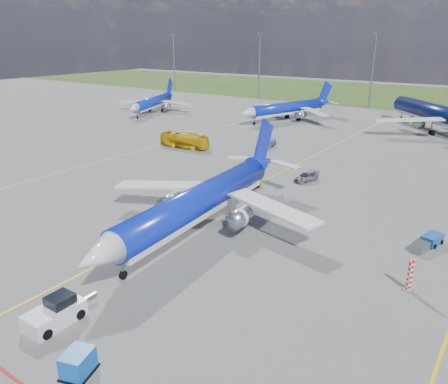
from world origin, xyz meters
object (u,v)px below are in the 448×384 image
Objects in this scene: main_airliner at (200,229)px; uld_container at (78,363)px; service_car_a at (189,143)px; baggage_tug_w at (428,242)px; bg_jet_nnw at (287,120)px; service_car_c at (306,177)px; warning_post at (410,275)px; pushback_tug at (56,313)px; bg_jet_n at (435,132)px; service_car_b at (247,181)px; baggage_tug_c at (269,144)px; bg_jet_nw at (153,112)px; apron_bus at (184,141)px.

uld_container is (7.64, -22.84, 0.82)m from main_airliner.
service_car_a is 0.77× the size of baggage_tug_w.
service_car_c is (26.95, -45.69, 0.67)m from bg_jet_nnw.
pushback_tug is at bearing -136.01° from warning_post.
uld_container is 0.40× the size of baggage_tug_w.
bg_jet_n is 76.22m from main_airliner.
uld_container is at bearing -152.08° from service_car_b.
service_car_c is (6.44, 6.94, 0.02)m from service_car_b.
service_car_a is at bearing -179.35° from service_car_c.
bg_jet_nw is at bearing 147.15° from baggage_tug_c.
uld_container is 0.52× the size of service_car_a.
bg_jet_n is 10.09× the size of service_car_c.
bg_jet_nnw is 56.49m from service_car_b.
bg_jet_n reaches higher than apron_bus.
main_airliner reaches higher than warning_post.
service_car_a is at bearing 69.68° from service_car_b.
warning_post is at bearing -109.73° from service_car_b.
bg_jet_n is 52.40m from service_car_c.
main_airliner is at bearing 38.23° from bg_jet_n.
bg_jet_nnw is 75.59m from baggage_tug_w.
service_car_b is at bearing 89.00° from uld_container.
bg_jet_nw is 0.94× the size of bg_jet_nnw.
pushback_tug is 3.08× the size of uld_container.
service_car_b is (23.06, -12.86, -0.81)m from apron_bus.
apron_bus is at bearing -176.73° from service_car_c.
bg_jet_nw reaches higher than service_car_c.
apron_bus is at bearing 149.70° from warning_post.
bg_jet_nnw reaches higher than bg_jet_nw.
warning_post is 10.09m from baggage_tug_w.
main_airliner is 6.11× the size of pushback_tug.
apron_bus is 17.19m from baggage_tug_c.
bg_jet_nnw reaches higher than uld_container.
apron_bus is (-38.51, -45.70, 1.45)m from bg_jet_n.
service_car_a is 27.01m from service_car_b.
bg_jet_nnw is (-47.60, 69.07, -1.50)m from warning_post.
bg_jet_n is at bearing 76.74° from main_airliner.
bg_jet_nw is 15.90× the size of uld_container.
bg_jet_nnw reaches higher than service_car_c.
bg_jet_nnw is 38.46m from service_car_a.
main_airliner is at bearing -155.02° from service_car_b.
baggage_tug_c is (-13.45, 40.10, 0.56)m from main_airliner.
service_car_b reaches higher than baggage_tug_w.
service_car_b reaches higher than baggage_tug_c.
bg_jet_nw is at bearing -29.99° from bg_jet_n.
pushback_tug reaches higher than baggage_tug_w.
service_car_a is at bearing 118.55° from pushback_tug.
main_airliner is 20.40m from pushback_tug.
service_car_c is (65.23, -34.26, 0.67)m from bg_jet_nw.
bg_jet_nw is at bearing 66.50° from service_car_b.
pushback_tug is 44.06m from service_car_c.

